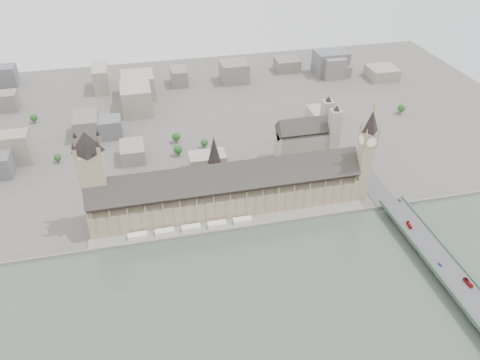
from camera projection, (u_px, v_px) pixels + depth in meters
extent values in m
plane|color=#595651|center=(231.00, 220.00, 458.20)|extent=(900.00, 900.00, 0.00)
cube|color=gray|center=(234.00, 229.00, 445.35)|extent=(600.00, 1.50, 3.00)
cube|color=gray|center=(232.00, 224.00, 451.63)|extent=(270.00, 15.00, 2.00)
cube|color=white|center=(138.00, 236.00, 433.87)|extent=(18.00, 7.00, 4.00)
cube|color=white|center=(165.00, 232.00, 438.44)|extent=(18.00, 7.00, 4.00)
cube|color=white|center=(191.00, 228.00, 443.00)|extent=(18.00, 7.00, 4.00)
cube|color=white|center=(217.00, 224.00, 447.57)|extent=(18.00, 7.00, 4.00)
cube|color=white|center=(242.00, 220.00, 452.14)|extent=(18.00, 7.00, 4.00)
cube|color=tan|center=(227.00, 198.00, 467.04)|extent=(265.00, 40.00, 25.00)
cube|color=#2E2B29|center=(226.00, 180.00, 454.12)|extent=(265.00, 40.73, 40.73)
cube|color=tan|center=(362.00, 172.00, 472.08)|extent=(12.00, 12.00, 62.00)
cube|color=gray|center=(368.00, 139.00, 449.76)|extent=(14.00, 14.00, 16.00)
cylinder|color=white|center=(375.00, 138.00, 451.08)|extent=(0.60, 10.00, 10.00)
cylinder|color=white|center=(362.00, 140.00, 448.45)|extent=(0.60, 10.00, 10.00)
cylinder|color=white|center=(365.00, 135.00, 455.52)|extent=(10.00, 0.60, 10.00)
cylinder|color=white|center=(372.00, 142.00, 444.01)|extent=(10.00, 0.60, 10.00)
cone|color=black|center=(372.00, 121.00, 438.90)|extent=(17.00, 17.00, 22.00)
cylinder|color=gold|center=(374.00, 108.00, 430.89)|extent=(1.00, 1.00, 6.00)
sphere|color=gold|center=(375.00, 104.00, 428.88)|extent=(2.00, 2.00, 2.00)
cone|color=gray|center=(374.00, 124.00, 449.28)|extent=(2.40, 2.40, 8.00)
cone|color=gray|center=(361.00, 125.00, 446.91)|extent=(2.40, 2.40, 8.00)
cone|color=gray|center=(380.00, 130.00, 438.89)|extent=(2.40, 2.40, 8.00)
cone|color=gray|center=(367.00, 132.00, 436.51)|extent=(2.40, 2.40, 8.00)
cube|color=tan|center=(96.00, 189.00, 433.81)|extent=(23.00, 23.00, 80.00)
cone|color=black|center=(86.00, 142.00, 405.21)|extent=(30.00, 30.00, 20.00)
cylinder|color=gray|center=(215.00, 171.00, 452.56)|extent=(12.00, 12.00, 20.00)
cone|color=black|center=(214.00, 150.00, 438.83)|extent=(13.00, 13.00, 28.00)
cube|color=#474749|center=(429.00, 252.00, 414.90)|extent=(25.00, 325.00, 10.25)
cube|color=gray|center=(302.00, 145.00, 543.62)|extent=(60.00, 28.00, 34.00)
cube|color=#2E2B29|center=(303.00, 128.00, 531.03)|extent=(60.00, 28.28, 28.28)
cube|color=gray|center=(325.00, 126.00, 550.48)|extent=(12.00, 12.00, 64.00)
cube|color=gray|center=(333.00, 136.00, 531.29)|extent=(12.00, 12.00, 64.00)
imported|color=#A71315|center=(409.00, 225.00, 434.86)|extent=(4.05, 9.97, 2.71)
imported|color=#A8151B|center=(468.00, 282.00, 376.25)|extent=(2.60, 10.29, 2.85)
imported|color=#174B9B|center=(440.00, 264.00, 393.90)|extent=(2.41, 4.39, 1.41)
imported|color=gray|center=(400.00, 201.00, 466.64)|extent=(2.84, 4.74, 1.28)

